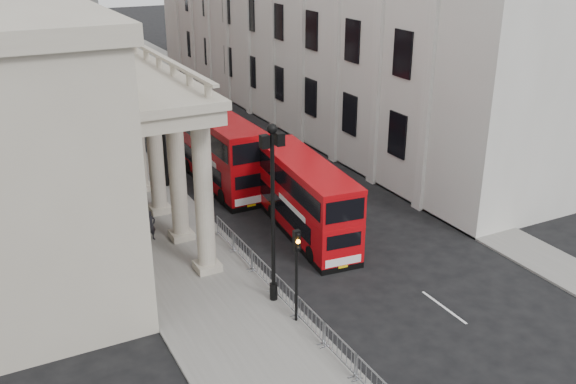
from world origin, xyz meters
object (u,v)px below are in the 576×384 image
Objects in this scene: lamp_post_mid at (162,115)px; pedestrian_c at (128,185)px; lamp_post_south at (273,203)px; bus_near at (305,196)px; bus_far at (217,147)px; traffic_light at (297,259)px; pedestrian_b at (142,197)px; pedestrian_a at (151,226)px; lamp_post_north at (105,70)px.

lamp_post_mid reaches higher than pedestrian_c.
bus_near is at bearing 50.15° from lamp_post_south.
lamp_post_south reaches higher than pedestrian_c.
bus_near is at bearing -54.29° from pedestrian_c.
bus_far is 6.64× the size of pedestrian_c.
lamp_post_south is 2.71m from traffic_light.
pedestrian_b is at bearing 100.97° from lamp_post_south.
pedestrian_b is at bearing 60.15° from pedestrian_a.
lamp_post_mid is 4.82× the size of pedestrian_a.
traffic_light reaches higher than pedestrian_b.
pedestrian_c is at bearing 65.71° from pedestrian_a.
bus_near reaches higher than pedestrian_a.
bus_far is (3.35, 15.29, -2.46)m from lamp_post_south.
pedestrian_a is at bearing 107.61° from traffic_light.
traffic_light is at bearing -92.64° from pedestrian_a.
pedestrian_c is (-2.77, 15.18, -3.97)m from lamp_post_south.
lamp_post_north is 0.83× the size of bus_near.
lamp_post_south reaches higher than pedestrian_a.
pedestrian_a is 1.13× the size of pedestrian_b.
lamp_post_south is 7.90m from bus_near.
bus_near is at bearing 114.35° from pedestrian_b.
pedestrian_b is at bearing 141.13° from bus_near.
lamp_post_north is at bearing 90.17° from traffic_light.
lamp_post_south is 13.72m from pedestrian_b.
pedestrian_a is 4.45m from pedestrian_b.
pedestrian_c is at bearing 100.33° from lamp_post_south.
bus_near is (4.76, -10.30, -2.70)m from lamp_post_mid.
pedestrian_c is at bearing 134.26° from bus_near.
pedestrian_a is (-8.00, 2.79, -1.23)m from bus_near.
lamp_post_mid is at bearing 120.62° from bus_near.
lamp_post_south reaches higher than pedestrian_b.
bus_far is at bearing 104.16° from bus_near.
pedestrian_a is (-3.24, -23.50, -3.93)m from lamp_post_north.
bus_far reaches higher than pedestrian_a.
pedestrian_a is at bearing -113.34° from lamp_post_mid.
lamp_post_mid is at bearing -149.63° from pedestrian_b.
lamp_post_north is 17.22m from bus_far.
pedestrian_c reaches higher than pedestrian_b.
traffic_light is 0.43× the size of bus_near.
lamp_post_mid reaches higher than bus_far.
bus_far is at bearing 79.36° from traffic_light.
bus_near is at bearing 58.89° from traffic_light.
traffic_light is 11.23m from pedestrian_a.
lamp_post_mid is 5.67m from pedestrian_b.
pedestrian_a is at bearing -96.78° from pedestrian_c.
bus_near is at bearing -81.85° from bus_far.
pedestrian_a is at bearing 166.56° from bus_near.
lamp_post_north is at bearing 106.07° from bus_near.
pedestrian_b is (0.74, 4.38, -0.10)m from pedestrian_a.
lamp_post_mid is at bearing 90.32° from traffic_light.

